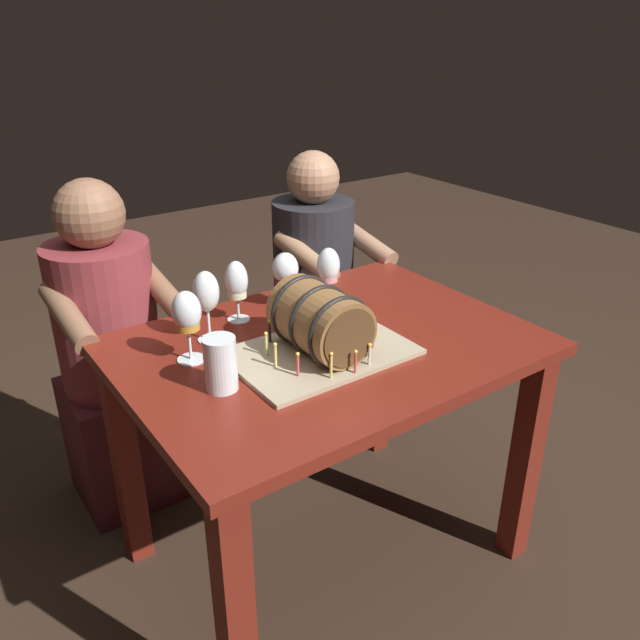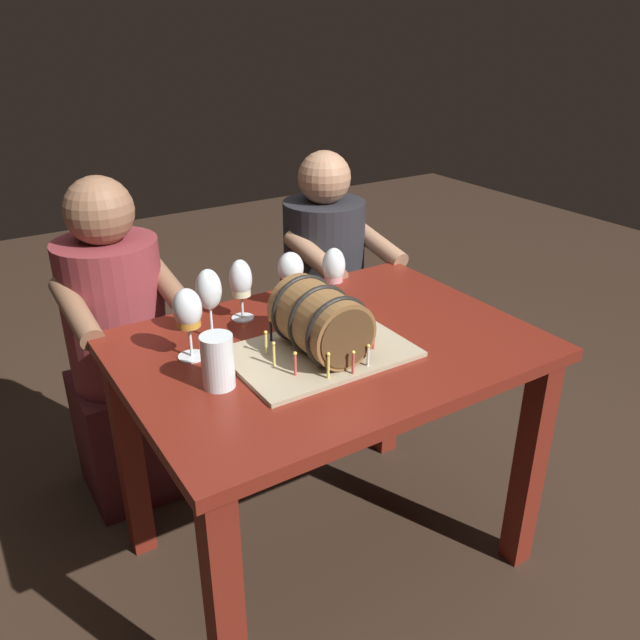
% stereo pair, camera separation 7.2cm
% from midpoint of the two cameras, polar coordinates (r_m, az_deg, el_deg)
% --- Properties ---
extents(ground_plane, '(8.00, 8.00, 0.00)m').
position_cam_midpoint_polar(ground_plane, '(2.19, -0.48, -19.88)').
color(ground_plane, '#332319').
extents(dining_table, '(1.10, 0.80, 0.76)m').
position_cam_midpoint_polar(dining_table, '(1.80, -0.55, -5.82)').
color(dining_table, maroon).
rests_on(dining_table, ground).
extents(barrel_cake, '(0.46, 0.32, 0.19)m').
position_cam_midpoint_polar(barrel_cake, '(1.63, -1.26, -0.51)').
color(barrel_cake, tan).
rests_on(barrel_cake, dining_table).
extents(wine_glass_red, '(0.08, 0.08, 0.17)m').
position_cam_midpoint_polar(wine_glass_red, '(1.91, -4.20, 4.41)').
color(wine_glass_red, white).
rests_on(wine_glass_red, dining_table).
extents(wine_glass_white, '(0.07, 0.07, 0.18)m').
position_cam_midpoint_polar(wine_glass_white, '(1.83, -8.59, 3.27)').
color(wine_glass_white, white).
rests_on(wine_glass_white, dining_table).
extents(wine_glass_rose, '(0.07, 0.07, 0.18)m').
position_cam_midpoint_polar(wine_glass_rose, '(1.93, -0.32, 4.65)').
color(wine_glass_rose, white).
rests_on(wine_glass_rose, dining_table).
extents(wine_glass_empty, '(0.07, 0.07, 0.20)m').
position_cam_midpoint_polar(wine_glass_empty, '(1.72, -11.33, 2.34)').
color(wine_glass_empty, white).
rests_on(wine_glass_empty, dining_table).
extents(wine_glass_amber, '(0.07, 0.07, 0.19)m').
position_cam_midpoint_polar(wine_glass_amber, '(1.63, -13.07, 0.44)').
color(wine_glass_amber, white).
rests_on(wine_glass_amber, dining_table).
extents(beer_pint, '(0.08, 0.08, 0.13)m').
position_cam_midpoint_polar(beer_pint, '(1.52, -10.23, -4.03)').
color(beer_pint, white).
rests_on(beer_pint, dining_table).
extents(person_seated_left, '(0.37, 0.46, 1.14)m').
position_cam_midpoint_polar(person_seated_left, '(2.22, -18.86, -3.88)').
color(person_seated_left, '#4C1B1E').
rests_on(person_seated_left, ground).
extents(person_seated_right, '(0.36, 0.46, 1.13)m').
position_cam_midpoint_polar(person_seated_right, '(2.53, -1.34, 0.83)').
color(person_seated_right, black).
rests_on(person_seated_right, ground).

